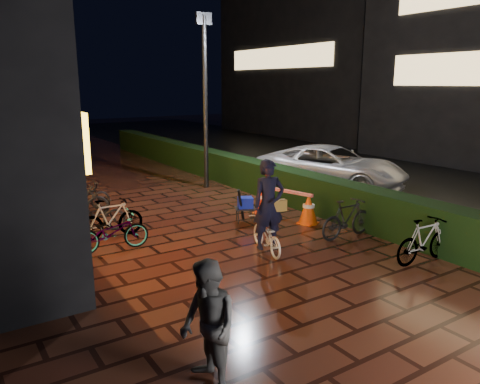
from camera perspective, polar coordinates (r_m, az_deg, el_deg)
ground at (r=8.99m, az=6.08°, el=-9.63°), size 80.00×80.00×0.00m
asphalt_road at (r=18.59m, az=18.00°, el=1.78°), size 11.00×60.00×0.01m
hedge at (r=17.01m, az=-2.26°, el=3.12°), size 0.70×20.00×1.00m
bystander_person at (r=5.52m, az=-3.90°, el=-16.06°), size 0.64×0.79×1.56m
van at (r=16.10m, az=11.05°, el=3.05°), size 4.14×5.54×1.40m
far_buildings at (r=27.78m, az=22.58°, el=18.44°), size 9.08×31.00×14.00m
lamp_post_hedge at (r=15.59m, az=-4.28°, el=11.77°), size 0.54×0.15×5.63m
lamp_post_sf at (r=16.55m, az=-24.50°, el=9.10°), size 0.45×0.13×4.78m
cyclist at (r=9.67m, az=3.39°, el=-3.28°), size 0.79×1.45×1.98m
traffic_barrier at (r=12.27m, az=5.53°, el=-1.44°), size 0.91×1.91×0.78m
cart_assembly at (r=11.84m, az=0.60°, el=-1.48°), size 0.66×0.57×0.93m
parked_bikes_storefront at (r=11.80m, az=-17.43°, el=-2.39°), size 1.88×4.07×0.91m
parked_bikes_hedge at (r=10.39m, az=17.02°, el=-4.29°), size 1.70×2.38×0.91m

